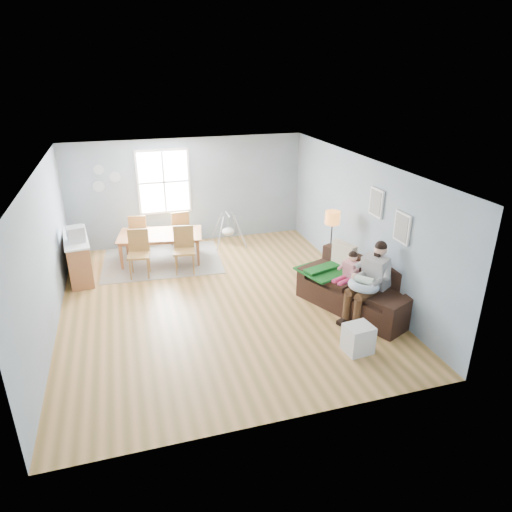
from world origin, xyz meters
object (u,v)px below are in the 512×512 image
object	(u,v)px
toddler	(348,270)
chair_sw	(139,250)
chair_nw	(139,231)
monitor	(75,234)
counter	(78,256)
chair_se	(184,246)
dining_table	(161,248)
father	(370,279)
chair_ne	(180,227)
sofa	(358,293)
floor_lamp	(332,224)
storage_cube	(358,339)
baby_swing	(228,231)

from	to	relation	value
toddler	chair_sw	size ratio (longest dim) A/B	0.83
chair_nw	monitor	distance (m)	1.95
toddler	counter	xyz separation A→B (m)	(-5.05, 2.92, -0.29)
chair_se	chair_sw	bearing A→B (deg)	176.11
toddler	dining_table	distance (m)	4.58
father	chair_sw	size ratio (longest dim) A/B	1.40
chair_se	chair_ne	world-z (taller)	chair_se
sofa	dining_table	bearing A→B (deg)	135.04
floor_lamp	chair_ne	bearing A→B (deg)	136.94
sofa	chair_nw	xyz separation A→B (m)	(-3.85, 4.10, 0.24)
sofa	monitor	size ratio (longest dim) A/B	6.04
chair_se	counter	size ratio (longest dim) A/B	0.61
storage_cube	chair_sw	xyz separation A→B (m)	(-3.21, 4.06, 0.36)
toddler	monitor	xyz separation A→B (m)	(-5.00, 2.60, 0.33)
sofa	toddler	world-z (taller)	toddler
sofa	father	xyz separation A→B (m)	(0.00, -0.35, 0.46)
chair_nw	counter	world-z (taller)	chair_nw
sofa	baby_swing	size ratio (longest dim) A/B	2.95
floor_lamp	counter	bearing A→B (deg)	161.76
father	monitor	bearing A→B (deg)	148.93
toddler	monitor	distance (m)	5.64
toddler	counter	distance (m)	5.83
chair_nw	chair_ne	distance (m)	1.01
floor_lamp	chair_se	bearing A→B (deg)	155.81
toddler	chair_ne	world-z (taller)	toddler
storage_cube	chair_ne	bearing A→B (deg)	111.72
chair_nw	monitor	size ratio (longest dim) A/B	2.44
dining_table	chair_nw	bearing A→B (deg)	132.35
toddler	dining_table	size ratio (longest dim) A/B	0.45
storage_cube	toddler	bearing A→B (deg)	69.72
sofa	father	distance (m)	0.58
monitor	floor_lamp	bearing A→B (deg)	-15.23
dining_table	sofa	bearing A→B (deg)	-35.27
father	chair_se	size ratio (longest dim) A/B	1.39
monitor	counter	bearing A→B (deg)	98.67
sofa	chair_sw	size ratio (longest dim) A/B	2.35
father	chair_sw	bearing A→B (deg)	141.73
sofa	monitor	xyz separation A→B (m)	(-5.16, 2.76, 0.77)
father	chair_nw	bearing A→B (deg)	130.87
chair_se	counter	xyz separation A→B (m)	(-2.28, 0.40, -0.13)
father	baby_swing	world-z (taller)	father
chair_sw	chair_nw	xyz separation A→B (m)	(0.08, 1.35, -0.03)
monitor	baby_swing	distance (m)	3.82
storage_cube	dining_table	world-z (taller)	dining_table
chair_nw	chair_sw	bearing A→B (deg)	-93.19
storage_cube	chair_nw	size ratio (longest dim) A/B	0.49
chair_ne	monitor	bearing A→B (deg)	-151.49
father	toddler	bearing A→B (deg)	108.12
father	toddler	xyz separation A→B (m)	(-0.17, 0.51, -0.02)
sofa	dining_table	world-z (taller)	sofa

